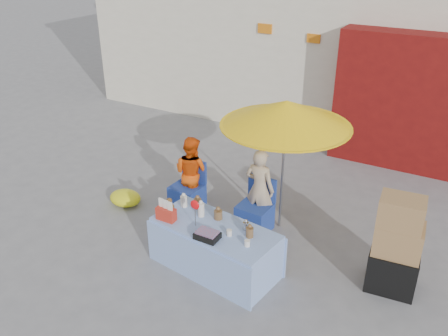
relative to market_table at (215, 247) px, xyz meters
The scene contains 9 objects.
ground 0.70m from the market_table, 134.80° to the left, with size 80.00×80.00×0.00m, color slate.
market_table is the anchor object (origin of this frame).
chair_left 1.63m from the market_table, 136.60° to the left, with size 0.51×0.50×0.85m.
chair_right 1.13m from the market_table, 86.66° to the left, with size 0.51×0.50×0.85m.
vendor_orange 1.75m from the market_table, 133.38° to the left, with size 0.62×0.48×1.27m, color #E9500C.
vendor_beige 1.29m from the market_table, 87.06° to the left, with size 0.48×0.32×1.33m, color tan.
umbrella 2.12m from the market_table, 75.45° to the left, with size 1.90×1.90×2.09m.
box_stack 2.36m from the market_table, 19.58° to the left, with size 0.65×0.55×1.35m.
tarp_bundle 2.33m from the market_table, 161.93° to the left, with size 0.56×0.45×0.25m, color yellow.
Camera 1 is at (3.14, -4.98, 4.21)m, focal length 38.00 mm.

